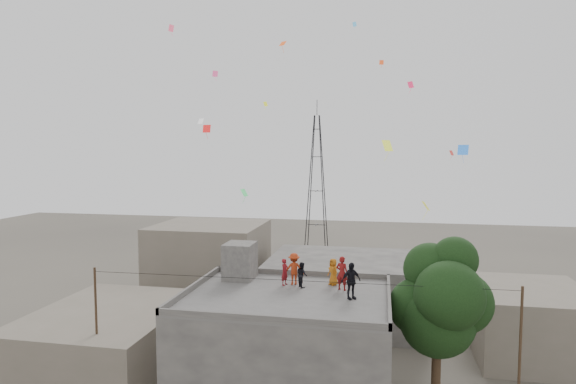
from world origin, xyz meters
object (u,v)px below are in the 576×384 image
(stair_head_box, at_px, (240,261))
(person_dark_adult, at_px, (351,281))
(transmission_tower, at_px, (317,184))
(person_red_adult, at_px, (342,273))
(tree, at_px, (441,300))

(stair_head_box, distance_m, person_dark_adult, 6.84)
(transmission_tower, bearing_deg, person_red_adult, -80.32)
(tree, bearing_deg, person_dark_adult, -171.91)
(transmission_tower, height_order, person_red_adult, transmission_tower)
(tree, xyz_separation_m, person_dark_adult, (-4.24, -0.60, 0.88))
(stair_head_box, xyz_separation_m, transmission_tower, (-0.80, 37.40, 1.97))
(stair_head_box, xyz_separation_m, person_dark_adult, (6.32, -2.61, -0.11))
(person_red_adult, height_order, person_dark_adult, person_dark_adult)
(person_red_adult, distance_m, person_dark_adult, 1.54)
(person_dark_adult, bearing_deg, tree, -26.47)
(transmission_tower, bearing_deg, person_dark_adult, -79.90)
(person_red_adult, bearing_deg, transmission_tower, -61.28)
(transmission_tower, relative_size, person_dark_adult, 11.27)
(tree, relative_size, transmission_tower, 0.45)
(stair_head_box, height_order, tree, tree)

